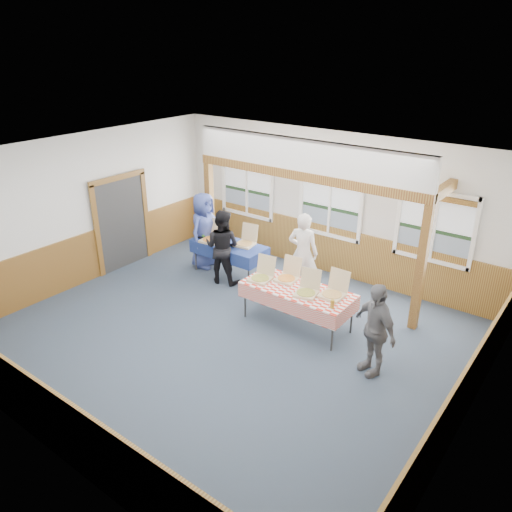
{
  "coord_description": "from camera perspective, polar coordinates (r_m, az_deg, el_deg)",
  "views": [
    {
      "loc": [
        4.98,
        -5.83,
        4.96
      ],
      "look_at": [
        -0.18,
        1.0,
        1.19
      ],
      "focal_mm": 35.0,
      "sensor_mm": 36.0,
      "label": 1
    }
  ],
  "objects": [
    {
      "name": "woman_black",
      "position": [
        10.75,
        -3.89,
        1.06
      ],
      "size": [
        0.92,
        0.79,
        1.65
      ],
      "primitive_type": "imported",
      "rotation": [
        0.0,
        0.0,
        3.38
      ],
      "color": "black",
      "rests_on": "floor"
    },
    {
      "name": "table_left",
      "position": [
        11.11,
        -3.1,
        1.15
      ],
      "size": [
        1.88,
        1.42,
        0.76
      ],
      "rotation": [
        0.0,
        0.0,
        -0.4
      ],
      "color": "#313131",
      "rests_on": "floor"
    },
    {
      "name": "wainscot_left",
      "position": [
        11.56,
        -18.31,
        0.06
      ],
      "size": [
        0.05,
        6.98,
        1.1
      ],
      "primitive_type": "cube",
      "color": "brown",
      "rests_on": "floor"
    },
    {
      "name": "person_grey",
      "position": [
        8.07,
        13.41,
        -8.13
      ],
      "size": [
        0.99,
        0.77,
        1.57
      ],
      "primitive_type": "imported",
      "rotation": [
        0.0,
        0.0,
        -0.5
      ],
      "color": "slate",
      "rests_on": "floor"
    },
    {
      "name": "veggie_tray",
      "position": [
        11.54,
        -5.97,
        2.43
      ],
      "size": [
        0.38,
        0.38,
        0.09
      ],
      "color": "black",
      "rests_on": "table_left"
    },
    {
      "name": "window_left",
      "position": [
        12.25,
        -1.01,
        8.21
      ],
      "size": [
        1.56,
        0.1,
        1.46
      ],
      "color": "white",
      "rests_on": "wall_back"
    },
    {
      "name": "ceiling",
      "position": [
        7.87,
        -3.42,
        10.78
      ],
      "size": [
        8.0,
        8.0,
        0.0
      ],
      "primitive_type": "plane",
      "rotation": [
        3.14,
        0.0,
        0.0
      ],
      "color": "white",
      "rests_on": "wall_back"
    },
    {
      "name": "pizza_box_e",
      "position": [
        8.93,
        5.83,
        -3.98
      ],
      "size": [
        0.46,
        0.53,
        0.41
      ],
      "rotation": [
        0.0,
        0.0,
        0.21
      ],
      "color": "beige",
      "rests_on": "table_right"
    },
    {
      "name": "man_blue",
      "position": [
        11.54,
        -5.96,
        2.95
      ],
      "size": [
        0.68,
        0.94,
        1.77
      ],
      "primitive_type": "imported",
      "rotation": [
        0.0,
        0.0,
        1.71
      ],
      "color": "#3B4B95",
      "rests_on": "floor"
    },
    {
      "name": "wainscot_back",
      "position": [
        11.44,
        8.21,
        0.82
      ],
      "size": [
        7.98,
        0.05,
        1.1
      ],
      "primitive_type": "cube",
      "color": "brown",
      "rests_on": "floor"
    },
    {
      "name": "wainscot_front",
      "position": [
        7.06,
        -22.26,
        -17.06
      ],
      "size": [
        7.98,
        0.05,
        1.1
      ],
      "primitive_type": "cube",
      "color": "brown",
      "rests_on": "floor"
    },
    {
      "name": "post_right",
      "position": [
        9.3,
        18.31,
        -1.4
      ],
      "size": [
        0.15,
        0.15,
        2.4
      ],
      "primitive_type": "cube",
      "color": "#5D2E14",
      "rests_on": "floor"
    },
    {
      "name": "cased_opening",
      "position": [
        11.86,
        -15.08,
        3.65
      ],
      "size": [
        0.06,
        1.3,
        2.1
      ],
      "primitive_type": "cube",
      "color": "#313131",
      "rests_on": "wall_left"
    },
    {
      "name": "pizza_box_a",
      "position": [
        11.24,
        -5.05,
        2.06
      ],
      "size": [
        0.47,
        0.55,
        0.45
      ],
      "rotation": [
        0.0,
        0.0,
        0.1
      ],
      "color": "beige",
      "rests_on": "table_left"
    },
    {
      "name": "post_left",
      "position": [
        11.67,
        -5.28,
        4.85
      ],
      "size": [
        0.15,
        0.15,
        2.4
      ],
      "primitive_type": "cube",
      "color": "#5D2E14",
      "rests_on": "floor"
    },
    {
      "name": "drink_glass",
      "position": [
        8.54,
        8.72,
        -5.46
      ],
      "size": [
        0.07,
        0.07,
        0.15
      ],
      "primitive_type": "cylinder",
      "color": "olive",
      "rests_on": "table_right"
    },
    {
      "name": "wall_front",
      "position": [
        6.45,
        -23.89,
        -9.98
      ],
      "size": [
        8.0,
        0.0,
        8.0
      ],
      "primitive_type": "plane",
      "rotation": [
        -1.57,
        0.0,
        0.0
      ],
      "color": "silver",
      "rests_on": "floor"
    },
    {
      "name": "pizza_box_f",
      "position": [
        8.93,
        8.82,
        -4.15
      ],
      "size": [
        0.4,
        0.49,
        0.43
      ],
      "rotation": [
        0.0,
        0.0,
        -0.01
      ],
      "color": "beige",
      "rests_on": "table_right"
    },
    {
      "name": "wall_back",
      "position": [
        11.1,
        8.58,
        5.85
      ],
      "size": [
        8.0,
        0.0,
        8.0
      ],
      "primitive_type": "plane",
      "rotation": [
        1.57,
        0.0,
        0.0
      ],
      "color": "silver",
      "rests_on": "floor"
    },
    {
      "name": "floor",
      "position": [
        9.13,
        -2.93,
        -9.18
      ],
      "size": [
        8.0,
        8.0,
        0.0
      ],
      "primitive_type": "plane",
      "color": "#2B3846",
      "rests_on": "ground"
    },
    {
      "name": "pizza_box_b",
      "position": [
        10.98,
        -1.2,
        1.6
      ],
      "size": [
        0.46,
        0.53,
        0.43
      ],
      "rotation": [
        0.0,
        0.0,
        0.15
      ],
      "color": "beige",
      "rests_on": "table_left"
    },
    {
      "name": "pizza_box_c",
      "position": [
        9.41,
        0.61,
        -2.34
      ],
      "size": [
        0.43,
        0.5,
        0.42
      ],
      "rotation": [
        0.0,
        0.0,
        0.1
      ],
      "color": "beige",
      "rests_on": "table_right"
    },
    {
      "name": "pizza_box_d",
      "position": [
        9.42,
        3.62,
        -2.37
      ],
      "size": [
        0.4,
        0.48,
        0.41
      ],
      "rotation": [
        0.0,
        0.0,
        0.07
      ],
      "color": "beige",
      "rests_on": "table_right"
    },
    {
      "name": "woman_white",
      "position": [
        10.35,
        5.38,
        0.34
      ],
      "size": [
        0.72,
        0.57,
        1.74
      ],
      "primitive_type": "imported",
      "rotation": [
        0.0,
        0.0,
        3.4
      ],
      "color": "silver",
      "rests_on": "floor"
    },
    {
      "name": "wall_left",
      "position": [
        11.22,
        -19.07,
        5.0
      ],
      "size": [
        0.0,
        8.0,
        8.0
      ],
      "primitive_type": "plane",
      "rotation": [
        1.57,
        0.0,
        1.57
      ],
      "color": "silver",
      "rests_on": "floor"
    },
    {
      "name": "window_mid",
      "position": [
        11.04,
        8.5,
        6.19
      ],
      "size": [
        1.56,
        0.1,
        1.46
      ],
      "color": "white",
      "rests_on": "wall_back"
    },
    {
      "name": "table_right",
      "position": [
        9.16,
        4.78,
        -4.02
      ],
      "size": [
        2.07,
        0.92,
        0.76
      ],
      "rotation": [
        0.0,
        0.0,
        -0.01
      ],
      "color": "#313131",
      "rests_on": "floor"
    },
    {
      "name": "wall_right",
      "position": [
        6.8,
        23.92,
        -8.15
      ],
      "size": [
        0.0,
        8.0,
        8.0
      ],
      "primitive_type": "plane",
      "rotation": [
        1.57,
        0.0,
        -1.57
      ],
      "color": "silver",
      "rests_on": "floor"
    },
    {
      "name": "cross_beam",
      "position": [
        9.85,
        5.46,
        9.12
      ],
      "size": [
        5.15,
        0.18,
        0.18
      ],
      "primitive_type": "cube",
      "color": "#5D2E14",
      "rests_on": "post_left"
    },
    {
      "name": "wainscot_right",
      "position": [
        7.38,
        22.35,
        -15.07
      ],
      "size": [
        0.05,
        6.98,
        1.1
      ],
      "primitive_type": "cube",
      "color": "brown",
      "rests_on": "floor"
    },
    {
      "name": "window_right",
      "position": [
        10.21,
        19.84,
        3.55
      ],
      "size": [
        1.56,
        0.1,
        1.46
      ],
      "color": "white",
      "rests_on": "wall_back"
    }
  ]
}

